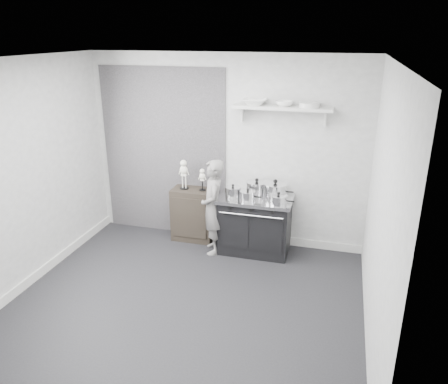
{
  "coord_description": "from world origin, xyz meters",
  "views": [
    {
      "loc": [
        1.58,
        -4.03,
        2.95
      ],
      "look_at": [
        0.21,
        0.95,
        1.05
      ],
      "focal_mm": 35.0,
      "sensor_mm": 36.0,
      "label": 1
    }
  ],
  "objects": [
    {
      "name": "room_shell",
      "position": [
        -0.09,
        0.15,
        1.64
      ],
      "size": [
        4.02,
        3.62,
        2.71
      ],
      "color": "#A6A6A4",
      "rests_on": "ground"
    },
    {
      "name": "skeleton_full",
      "position": [
        -0.57,
        1.61,
        1.04
      ],
      "size": [
        0.14,
        0.09,
        0.5
      ],
      "primitive_type": null,
      "color": "white",
      "rests_on": "side_cabinet"
    },
    {
      "name": "pot_front_right",
      "position": [
        0.85,
        1.3,
        0.88
      ],
      "size": [
        0.33,
        0.24,
        0.17
      ],
      "color": "silver",
      "rests_on": "stove"
    },
    {
      "name": "pot_front_center",
      "position": [
        0.43,
        1.35,
        0.88
      ],
      "size": [
        0.3,
        0.21,
        0.17
      ],
      "color": "silver",
      "rests_on": "stove"
    },
    {
      "name": "pot_back_right",
      "position": [
        0.77,
        1.57,
        0.91
      ],
      "size": [
        0.42,
        0.34,
        0.25
      ],
      "color": "silver",
      "rests_on": "stove"
    },
    {
      "name": "pot_front_left",
      "position": [
        0.21,
        1.39,
        0.89
      ],
      "size": [
        0.31,
        0.22,
        0.19
      ],
      "color": "silver",
      "rests_on": "stove"
    },
    {
      "name": "stove",
      "position": [
        0.51,
        1.48,
        0.41
      ],
      "size": [
        1.02,
        0.63,
        0.81
      ],
      "color": "black",
      "rests_on": "ground"
    },
    {
      "name": "wall_shelf",
      "position": [
        0.8,
        1.68,
        2.01
      ],
      "size": [
        1.3,
        0.26,
        0.24
      ],
      "color": "silver",
      "rests_on": "room_shell"
    },
    {
      "name": "child",
      "position": [
        -0.05,
        1.3,
        0.67
      ],
      "size": [
        0.47,
        0.57,
        1.35
      ],
      "primitive_type": "imported",
      "rotation": [
        0.0,
        0.0,
        -1.23
      ],
      "color": "slate",
      "rests_on": "ground"
    },
    {
      "name": "bowl_small",
      "position": [
        0.83,
        1.67,
        2.07
      ],
      "size": [
        0.22,
        0.22,
        0.07
      ],
      "primitive_type": "imported",
      "color": "white",
      "rests_on": "wall_shelf"
    },
    {
      "name": "plate_stack",
      "position": [
        1.14,
        1.67,
        2.07
      ],
      "size": [
        0.27,
        0.27,
        0.06
      ],
      "primitive_type": "cylinder",
      "color": "silver",
      "rests_on": "wall_shelf"
    },
    {
      "name": "side_cabinet",
      "position": [
        -0.44,
        1.61,
        0.4
      ],
      "size": [
        0.61,
        0.35,
        0.79
      ],
      "primitive_type": "cube",
      "color": "black",
      "rests_on": "ground"
    },
    {
      "name": "skeleton_torso",
      "position": [
        -0.29,
        1.61,
        0.98
      ],
      "size": [
        0.1,
        0.07,
        0.37
      ],
      "primitive_type": null,
      "color": "white",
      "rests_on": "side_cabinet"
    },
    {
      "name": "bowl_large",
      "position": [
        0.43,
        1.67,
        2.08
      ],
      "size": [
        0.32,
        0.32,
        0.08
      ],
      "primitive_type": "imported",
      "color": "white",
      "rests_on": "wall_shelf"
    },
    {
      "name": "pot_back_left",
      "position": [
        0.5,
        1.63,
        0.9
      ],
      "size": [
        0.38,
        0.29,
        0.22
      ],
      "color": "silver",
      "rests_on": "stove"
    },
    {
      "name": "ground",
      "position": [
        0.0,
        0.0,
        0.0
      ],
      "size": [
        4.0,
        4.0,
        0.0
      ],
      "primitive_type": "plane",
      "color": "black",
      "rests_on": "ground"
    }
  ]
}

